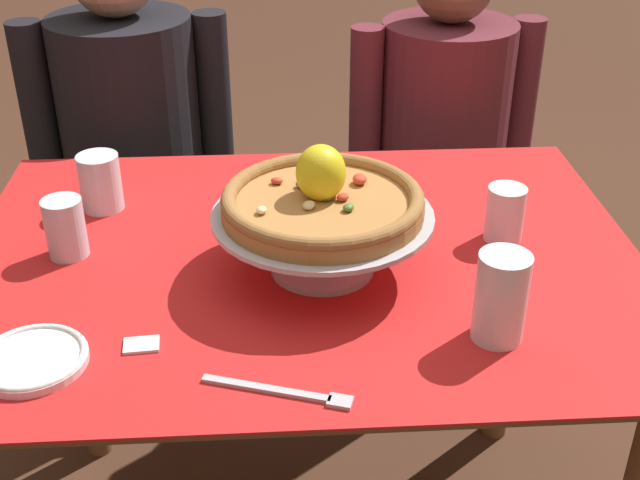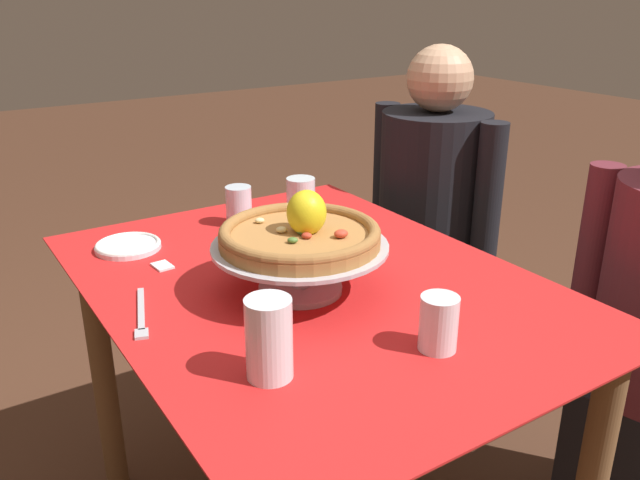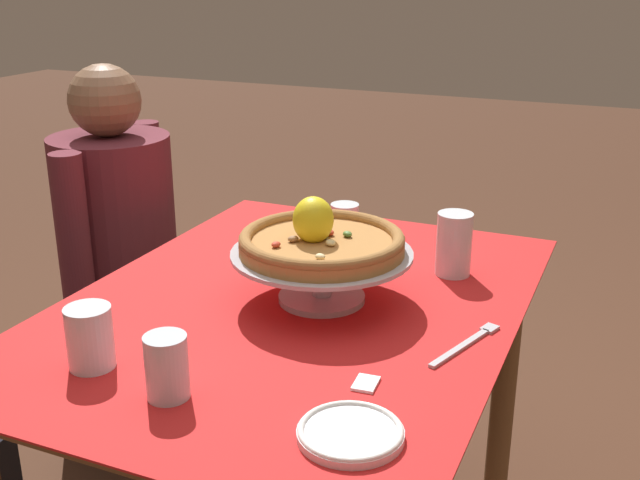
{
  "view_description": "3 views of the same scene",
  "coord_description": "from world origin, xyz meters",
  "px_view_note": "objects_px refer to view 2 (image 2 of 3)",
  "views": [
    {
      "loc": [
        -0.04,
        -1.19,
        1.45
      ],
      "look_at": [
        0.03,
        -0.02,
        0.78
      ],
      "focal_mm": 46.21,
      "sensor_mm": 36.0,
      "label": 1
    },
    {
      "loc": [
        1.06,
        -0.66,
        1.32
      ],
      "look_at": [
        0.01,
        0.01,
        0.83
      ],
      "focal_mm": 36.73,
      "sensor_mm": 36.0,
      "label": 2
    },
    {
      "loc": [
        -1.25,
        -0.6,
        1.37
      ],
      "look_at": [
        0.06,
        -0.03,
        0.86
      ],
      "focal_mm": 43.59,
      "sensor_mm": 36.0,
      "label": 3
    }
  ],
  "objects_px": {
    "pizza_stand": "(300,258)",
    "pizza": "(301,233)",
    "water_glass_back_left": "(301,200)",
    "water_glass_front_right": "(269,344)",
    "sugar_packet": "(162,266)",
    "diner_left": "(429,241)",
    "water_glass_side_right": "(438,326)",
    "water_glass_side_left": "(239,209)",
    "side_plate": "(128,246)",
    "dinner_fork": "(141,315)"
  },
  "relations": [
    {
      "from": "water_glass_side_left",
      "to": "water_glass_front_right",
      "type": "relative_size",
      "value": 0.76
    },
    {
      "from": "water_glass_side_right",
      "to": "pizza_stand",
      "type": "bearing_deg",
      "value": -165.93
    },
    {
      "from": "water_glass_side_right",
      "to": "water_glass_front_right",
      "type": "bearing_deg",
      "value": -106.13
    },
    {
      "from": "pizza",
      "to": "sugar_packet",
      "type": "bearing_deg",
      "value": -144.16
    },
    {
      "from": "water_glass_front_right",
      "to": "pizza_stand",
      "type": "bearing_deg",
      "value": 139.82
    },
    {
      "from": "water_glass_side_left",
      "to": "side_plate",
      "type": "distance_m",
      "value": 0.3
    },
    {
      "from": "water_glass_front_right",
      "to": "pizza",
      "type": "bearing_deg",
      "value": 139.57
    },
    {
      "from": "side_plate",
      "to": "water_glass_side_right",
      "type": "bearing_deg",
      "value": 22.48
    },
    {
      "from": "water_glass_side_right",
      "to": "side_plate",
      "type": "xyz_separation_m",
      "value": [
        -0.73,
        -0.3,
        -0.03
      ]
    },
    {
      "from": "dinner_fork",
      "to": "water_glass_side_left",
      "type": "bearing_deg",
      "value": 132.95
    },
    {
      "from": "dinner_fork",
      "to": "pizza_stand",
      "type": "bearing_deg",
      "value": 77.43
    },
    {
      "from": "sugar_packet",
      "to": "diner_left",
      "type": "bearing_deg",
      "value": 98.94
    },
    {
      "from": "water_glass_side_left",
      "to": "sugar_packet",
      "type": "height_order",
      "value": "water_glass_side_left"
    },
    {
      "from": "pizza",
      "to": "water_glass_front_right",
      "type": "relative_size",
      "value": 2.36
    },
    {
      "from": "water_glass_back_left",
      "to": "side_plate",
      "type": "relative_size",
      "value": 0.69
    },
    {
      "from": "side_plate",
      "to": "sugar_packet",
      "type": "bearing_deg",
      "value": 11.94
    },
    {
      "from": "pizza_stand",
      "to": "water_glass_back_left",
      "type": "bearing_deg",
      "value": 148.54
    },
    {
      "from": "sugar_packet",
      "to": "diner_left",
      "type": "height_order",
      "value": "diner_left"
    },
    {
      "from": "water_glass_front_right",
      "to": "diner_left",
      "type": "distance_m",
      "value": 1.16
    },
    {
      "from": "pizza_stand",
      "to": "water_glass_side_left",
      "type": "xyz_separation_m",
      "value": [
        -0.42,
        0.07,
        -0.03
      ]
    },
    {
      "from": "side_plate",
      "to": "diner_left",
      "type": "bearing_deg",
      "value": 90.08
    },
    {
      "from": "pizza_stand",
      "to": "water_glass_back_left",
      "type": "distance_m",
      "value": 0.46
    },
    {
      "from": "water_glass_back_left",
      "to": "water_glass_front_right",
      "type": "bearing_deg",
      "value": -34.98
    },
    {
      "from": "dinner_fork",
      "to": "sugar_packet",
      "type": "xyz_separation_m",
      "value": [
        -0.2,
        0.12,
        -0.0
      ]
    },
    {
      "from": "water_glass_front_right",
      "to": "dinner_fork",
      "type": "xyz_separation_m",
      "value": [
        -0.31,
        -0.11,
        -0.06
      ]
    },
    {
      "from": "water_glass_front_right",
      "to": "sugar_packet",
      "type": "bearing_deg",
      "value": 179.11
    },
    {
      "from": "pizza_stand",
      "to": "water_glass_side_right",
      "type": "height_order",
      "value": "pizza_stand"
    },
    {
      "from": "water_glass_front_right",
      "to": "side_plate",
      "type": "height_order",
      "value": "water_glass_front_right"
    },
    {
      "from": "water_glass_side_right",
      "to": "water_glass_back_left",
      "type": "xyz_separation_m",
      "value": [
        -0.71,
        0.16,
        0.0
      ]
    },
    {
      "from": "dinner_fork",
      "to": "water_glass_side_right",
      "type": "bearing_deg",
      "value": 45.03
    },
    {
      "from": "pizza_stand",
      "to": "pizza",
      "type": "xyz_separation_m",
      "value": [
        -0.0,
        0.0,
        0.05
      ]
    },
    {
      "from": "diner_left",
      "to": "water_glass_side_left",
      "type": "bearing_deg",
      "value": -90.64
    },
    {
      "from": "water_glass_side_right",
      "to": "water_glass_front_right",
      "type": "relative_size",
      "value": 0.72
    },
    {
      "from": "water_glass_back_left",
      "to": "dinner_fork",
      "type": "bearing_deg",
      "value": -59.4
    },
    {
      "from": "sugar_packet",
      "to": "water_glass_side_left",
      "type": "bearing_deg",
      "value": 119.98
    },
    {
      "from": "dinner_fork",
      "to": "diner_left",
      "type": "relative_size",
      "value": 0.17
    },
    {
      "from": "pizza_stand",
      "to": "water_glass_back_left",
      "type": "xyz_separation_m",
      "value": [
        -0.39,
        0.24,
        -0.03
      ]
    },
    {
      "from": "side_plate",
      "to": "sugar_packet",
      "type": "height_order",
      "value": "side_plate"
    },
    {
      "from": "side_plate",
      "to": "dinner_fork",
      "type": "xyz_separation_m",
      "value": [
        0.34,
        -0.08,
        -0.01
      ]
    },
    {
      "from": "pizza_stand",
      "to": "water_glass_side_right",
      "type": "bearing_deg",
      "value": 14.07
    },
    {
      "from": "pizza_stand",
      "to": "dinner_fork",
      "type": "bearing_deg",
      "value": -102.57
    },
    {
      "from": "pizza_stand",
      "to": "pizza",
      "type": "relative_size",
      "value": 1.11
    },
    {
      "from": "side_plate",
      "to": "dinner_fork",
      "type": "distance_m",
      "value": 0.36
    },
    {
      "from": "water_glass_front_right",
      "to": "sugar_packet",
      "type": "distance_m",
      "value": 0.51
    },
    {
      "from": "pizza",
      "to": "water_glass_side_right",
      "type": "distance_m",
      "value": 0.34
    },
    {
      "from": "dinner_fork",
      "to": "water_glass_back_left",
      "type": "bearing_deg",
      "value": 120.6
    },
    {
      "from": "pizza",
      "to": "diner_left",
      "type": "relative_size",
      "value": 0.27
    },
    {
      "from": "water_glass_back_left",
      "to": "diner_left",
      "type": "height_order",
      "value": "diner_left"
    },
    {
      "from": "side_plate",
      "to": "water_glass_side_left",
      "type": "bearing_deg",
      "value": 91.7
    },
    {
      "from": "side_plate",
      "to": "dinner_fork",
      "type": "relative_size",
      "value": 0.76
    }
  ]
}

